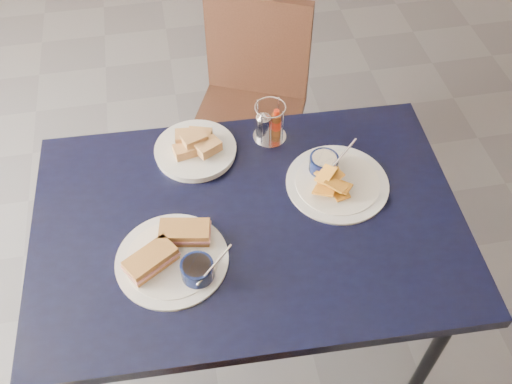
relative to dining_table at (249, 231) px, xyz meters
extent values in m
plane|color=#4B4B50|center=(0.22, 0.22, -0.69)|extent=(6.00, 6.00, 0.00)
cube|color=black|center=(0.00, 0.00, 0.04)|extent=(1.29, 0.89, 0.04)
cylinder|color=black|center=(0.55, -0.34, -0.33)|extent=(0.04, 0.04, 0.71)
cylinder|color=black|center=(-0.55, 0.34, -0.33)|extent=(0.04, 0.04, 0.71)
cylinder|color=black|center=(0.55, 0.34, -0.33)|extent=(0.04, 0.04, 0.71)
cube|color=#321910|center=(0.13, 0.73, -0.25)|extent=(0.55, 0.54, 0.04)
cylinder|color=#321910|center=(-0.05, 0.57, -0.48)|extent=(0.04, 0.04, 0.42)
cylinder|color=#321910|center=(0.30, 0.57, -0.48)|extent=(0.04, 0.04, 0.42)
cylinder|color=#321910|center=(-0.05, 0.90, -0.48)|extent=(0.04, 0.04, 0.42)
cylinder|color=#321910|center=(0.30, 0.90, -0.48)|extent=(0.04, 0.04, 0.42)
cube|color=#321910|center=(0.13, 0.92, -0.01)|extent=(0.41, 0.21, 0.45)
cylinder|color=white|center=(-0.23, -0.10, 0.07)|extent=(0.31, 0.31, 0.01)
cylinder|color=white|center=(-0.23, -0.10, 0.07)|extent=(0.26, 0.26, 0.00)
cube|color=#B47D40|center=(-0.29, -0.11, 0.10)|extent=(0.16, 0.13, 0.04)
cube|color=tan|center=(-0.29, -0.11, 0.09)|extent=(0.16, 0.14, 0.01)
cube|color=#B47D40|center=(-0.19, -0.04, 0.10)|extent=(0.15, 0.09, 0.04)
cube|color=tan|center=(-0.19, -0.04, 0.09)|extent=(0.16, 0.10, 0.01)
cylinder|color=#091033|center=(-0.17, -0.17, 0.10)|extent=(0.09, 0.09, 0.05)
cylinder|color=black|center=(-0.17, -0.17, 0.12)|extent=(0.08, 0.08, 0.01)
cylinder|color=silver|center=(-0.12, -0.19, 0.14)|extent=(0.11, 0.07, 0.08)
cylinder|color=white|center=(0.29, 0.08, 0.07)|extent=(0.32, 0.32, 0.01)
cylinder|color=white|center=(0.29, 0.08, 0.07)|extent=(0.26, 0.26, 0.00)
cube|color=gold|center=(0.25, 0.07, 0.08)|extent=(0.06, 0.08, 0.02)
cube|color=gold|center=(0.28, 0.04, 0.08)|extent=(0.05, 0.07, 0.01)
cube|color=gold|center=(0.24, 0.04, 0.09)|extent=(0.08, 0.07, 0.03)
cube|color=gold|center=(0.29, 0.05, 0.09)|extent=(0.08, 0.08, 0.02)
cube|color=gold|center=(0.27, 0.10, 0.10)|extent=(0.07, 0.05, 0.01)
cube|color=gold|center=(0.27, 0.07, 0.10)|extent=(0.08, 0.07, 0.03)
cube|color=gold|center=(0.26, 0.10, 0.10)|extent=(0.08, 0.07, 0.01)
cube|color=gold|center=(0.25, 0.08, 0.11)|extent=(0.08, 0.08, 0.03)
cube|color=gold|center=(0.27, 0.04, 0.11)|extent=(0.08, 0.08, 0.02)
cylinder|color=#091033|center=(0.26, 0.14, 0.10)|extent=(0.09, 0.09, 0.05)
cylinder|color=beige|center=(0.26, 0.14, 0.12)|extent=(0.08, 0.08, 0.01)
cylinder|color=silver|center=(0.31, 0.12, 0.14)|extent=(0.11, 0.07, 0.08)
cylinder|color=white|center=(-0.12, 0.29, 0.07)|extent=(0.26, 0.26, 0.02)
cylinder|color=white|center=(-0.12, 0.29, 0.08)|extent=(0.21, 0.21, 0.00)
cube|color=tan|center=(-0.15, 0.27, 0.10)|extent=(0.08, 0.06, 0.03)
cube|color=tan|center=(-0.10, 0.32, 0.11)|extent=(0.09, 0.07, 0.03)
cube|color=tan|center=(-0.08, 0.26, 0.11)|extent=(0.09, 0.08, 0.03)
cube|color=tan|center=(-0.14, 0.31, 0.12)|extent=(0.08, 0.06, 0.03)
cube|color=tan|center=(-0.12, 0.29, 0.13)|extent=(0.09, 0.07, 0.03)
cylinder|color=silver|center=(0.13, 0.32, 0.07)|extent=(0.11, 0.11, 0.01)
cylinder|color=silver|center=(0.16, 0.35, 0.13)|extent=(0.01, 0.01, 0.13)
cylinder|color=silver|center=(0.09, 0.35, 0.13)|extent=(0.01, 0.01, 0.13)
cylinder|color=silver|center=(0.09, 0.29, 0.13)|extent=(0.01, 0.01, 0.13)
cylinder|color=silver|center=(0.16, 0.29, 0.13)|extent=(0.01, 0.01, 0.13)
torus|color=silver|center=(0.13, 0.32, 0.19)|extent=(0.10, 0.10, 0.00)
cylinder|color=silver|center=(0.11, 0.32, 0.11)|extent=(0.05, 0.05, 0.08)
cone|color=silver|center=(0.11, 0.32, 0.17)|extent=(0.04, 0.04, 0.02)
cylinder|color=brown|center=(0.15, 0.33, 0.11)|extent=(0.03, 0.03, 0.08)
cylinder|color=red|center=(0.15, 0.33, 0.11)|extent=(0.03, 0.03, 0.03)
cylinder|color=red|center=(0.15, 0.33, 0.16)|extent=(0.02, 0.02, 0.02)
camera|label=1|loc=(-0.16, -0.98, 1.40)|focal=40.00mm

